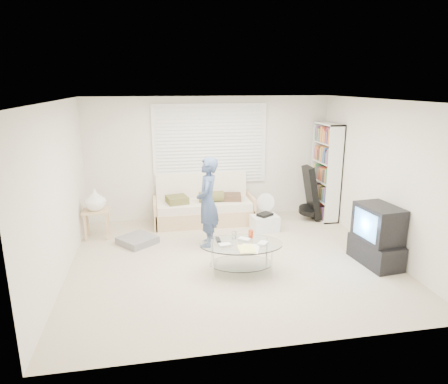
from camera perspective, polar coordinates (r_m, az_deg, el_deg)
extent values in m
plane|color=#B8AC8F|center=(6.50, 1.03, -9.65)|extent=(5.00, 5.00, 0.00)
cube|color=silver|center=(8.25, -2.02, 4.84)|extent=(5.00, 0.02, 2.50)
cube|color=silver|center=(4.01, 7.51, -6.64)|extent=(5.00, 0.02, 2.50)
cube|color=silver|center=(6.12, -22.53, -0.02)|extent=(0.02, 4.50, 2.50)
cube|color=silver|center=(7.01, 21.55, 1.91)|extent=(0.02, 4.50, 2.50)
cube|color=white|center=(5.91, 1.15, 12.94)|extent=(5.00, 4.50, 0.02)
cube|color=white|center=(8.18, -2.01, 6.87)|extent=(2.32, 0.06, 1.62)
cube|color=black|center=(8.16, -1.99, 6.85)|extent=(2.20, 0.01, 1.50)
cube|color=silver|center=(8.14, -1.96, 6.83)|extent=(2.16, 0.04, 1.50)
cube|color=silver|center=(8.16, -1.98, 6.85)|extent=(2.32, 0.08, 1.62)
cube|color=tan|center=(8.10, -2.89, -3.39)|extent=(1.94, 0.77, 0.31)
cube|color=beige|center=(8.01, -2.90, -1.85)|extent=(1.86, 0.72, 0.15)
cube|color=beige|center=(8.24, -3.23, 0.74)|extent=(1.86, 0.22, 0.59)
cube|color=tan|center=(8.00, -9.80, -2.95)|extent=(0.06, 0.77, 0.54)
cube|color=tan|center=(8.24, 3.79, -2.23)|extent=(0.06, 0.77, 0.54)
cube|color=#4D4E26|center=(7.89, -6.72, -1.10)|extent=(0.46, 0.46, 0.14)
cylinder|color=#4D4E26|center=(7.92, -1.82, -0.65)|extent=(0.48, 0.21, 0.21)
cube|color=#422F21|center=(8.06, 1.19, -0.72)|extent=(0.40, 0.40, 0.12)
cube|color=slate|center=(7.26, -12.26, -6.75)|extent=(0.78, 0.78, 0.13)
cube|color=tan|center=(7.58, -17.83, -2.59)|extent=(0.47, 0.37, 0.04)
cube|color=tan|center=(7.56, -19.20, -4.85)|extent=(0.04, 0.04, 0.50)
cube|color=tan|center=(7.50, -16.38, -4.75)|extent=(0.04, 0.04, 0.50)
cube|color=tan|center=(7.82, -18.91, -4.16)|extent=(0.04, 0.04, 0.50)
cube|color=tan|center=(7.77, -16.18, -4.06)|extent=(0.04, 0.04, 0.50)
imported|color=white|center=(7.52, -17.96, -1.02)|extent=(0.38, 0.38, 0.39)
cube|color=white|center=(8.46, 14.37, 2.83)|extent=(0.31, 0.83, 1.98)
cube|color=black|center=(8.34, 12.38, -0.11)|extent=(0.34, 0.40, 1.11)
cylinder|color=black|center=(8.43, 11.97, -2.55)|extent=(0.40, 0.41, 0.18)
cylinder|color=white|center=(8.25, 5.80, -4.14)|extent=(0.25, 0.25, 0.03)
cylinder|color=white|center=(8.20, 5.83, -3.11)|extent=(0.03, 0.03, 0.31)
cylinder|color=white|center=(8.12, 5.87, -1.40)|extent=(0.37, 0.25, 0.36)
cylinder|color=white|center=(8.12, 5.87, -1.40)|extent=(0.11, 0.09, 0.09)
cube|color=white|center=(7.72, 5.83, -4.45)|extent=(0.54, 0.41, 0.30)
cube|color=black|center=(7.66, 5.86, -3.23)|extent=(0.34, 0.32, 0.05)
cube|color=black|center=(6.75, 20.82, -7.97)|extent=(0.55, 0.91, 0.39)
cube|color=black|center=(6.58, 21.20, -4.18)|extent=(0.55, 0.77, 0.56)
cube|color=#5BAEED|center=(6.45, 19.56, -4.42)|extent=(0.08, 0.56, 0.42)
ellipsoid|color=silver|center=(5.94, 2.46, -7.44)|extent=(1.32, 0.94, 0.02)
ellipsoid|color=silver|center=(6.07, 2.43, -10.17)|extent=(1.01, 0.72, 0.01)
cylinder|color=silver|center=(5.79, -1.61, -10.60)|extent=(0.03, 0.03, 0.43)
cylinder|color=silver|center=(5.86, 6.86, -10.36)|extent=(0.03, 0.03, 0.43)
cylinder|color=silver|center=(6.24, -1.70, -8.63)|extent=(0.03, 0.03, 0.43)
cylinder|color=silver|center=(6.31, 6.13, -8.44)|extent=(0.03, 0.03, 0.43)
cube|color=white|center=(5.83, 0.11, -7.59)|extent=(0.18, 0.13, 0.04)
cube|color=white|center=(6.04, 2.90, -6.79)|extent=(0.20, 0.19, 0.04)
cube|color=white|center=(5.91, 5.56, -7.33)|extent=(0.19, 0.20, 0.04)
cylinder|color=silver|center=(6.10, 1.46, -6.18)|extent=(0.07, 0.07, 0.11)
cylinder|color=#DE491E|center=(6.14, 3.86, -6.01)|extent=(0.07, 0.07, 0.12)
cube|color=black|center=(6.04, -0.84, -6.83)|extent=(0.06, 0.19, 0.02)
cube|color=white|center=(5.76, 3.76, -8.07)|extent=(0.34, 0.40, 0.01)
cube|color=#EBEE73|center=(5.73, 3.23, -8.09)|extent=(0.24, 0.31, 0.01)
imported|color=#35536F|center=(6.81, -2.37, -1.49)|extent=(0.51, 0.65, 1.56)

